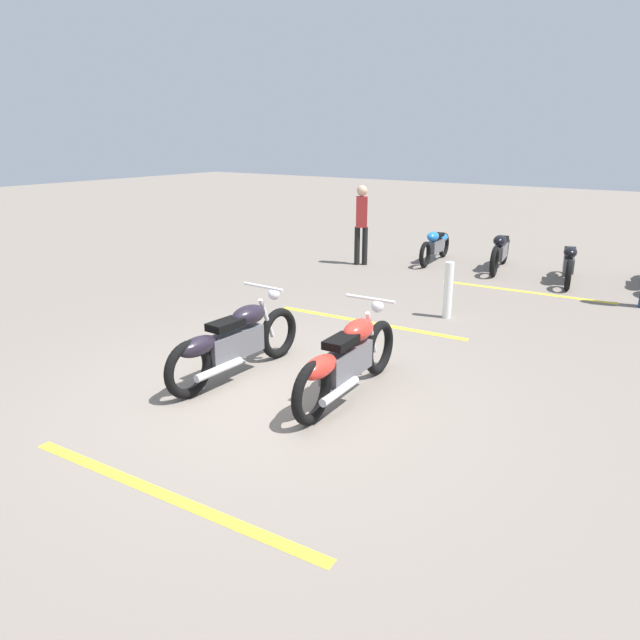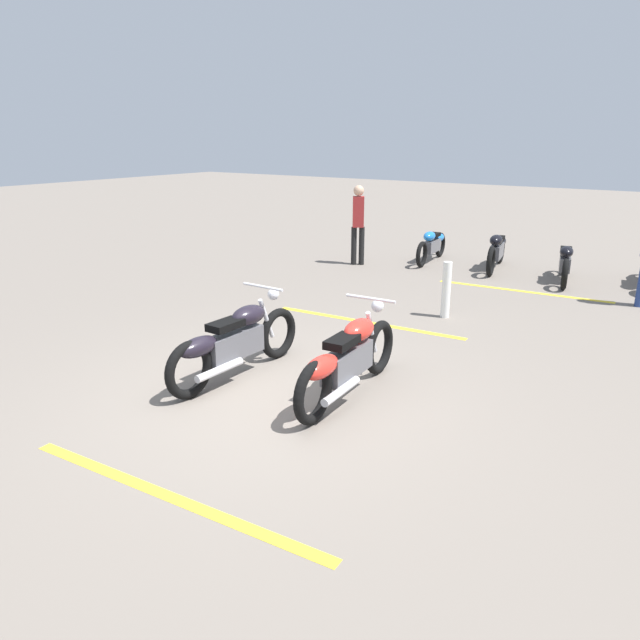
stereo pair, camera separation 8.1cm
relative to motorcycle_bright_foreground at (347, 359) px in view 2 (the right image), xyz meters
name	(u,v)px [view 2 (the right image)]	position (x,y,z in m)	size (l,w,h in m)	color
ground_plane	(271,397)	(-0.46, 0.72, -0.46)	(60.00, 60.00, 0.00)	slate
motorcycle_bright_foreground	(347,359)	(0.00, 0.00, 0.00)	(2.23, 0.62, 1.04)	black
motorcycle_dark_foreground	(234,341)	(-0.27, 1.43, 0.00)	(2.23, 0.62, 1.04)	black
motorcycle_row_left	(565,261)	(7.17, -0.70, -0.05)	(1.96, 0.56, 0.75)	black
motorcycle_row_center	(497,249)	(7.53, 0.80, -0.03)	(2.08, 0.49, 0.79)	black
motorcycle_row_right	(432,244)	(7.48, 2.29, -0.07)	(1.93, 0.35, 0.73)	black
bystander_near_row	(358,221)	(6.23, 3.55, 0.52)	(0.30, 0.31, 1.76)	black
bollard_post	(446,290)	(3.50, 0.30, -0.01)	(0.14, 0.14, 0.91)	white
parking_stripe_near	(168,496)	(-2.46, 0.21, -0.46)	(3.20, 0.12, 0.01)	yellow
parking_stripe_mid	(367,322)	(2.55, 1.20, -0.46)	(3.20, 0.12, 0.01)	yellow
parking_stripe_far	(522,291)	(5.88, -0.26, -0.46)	(3.20, 0.12, 0.01)	yellow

